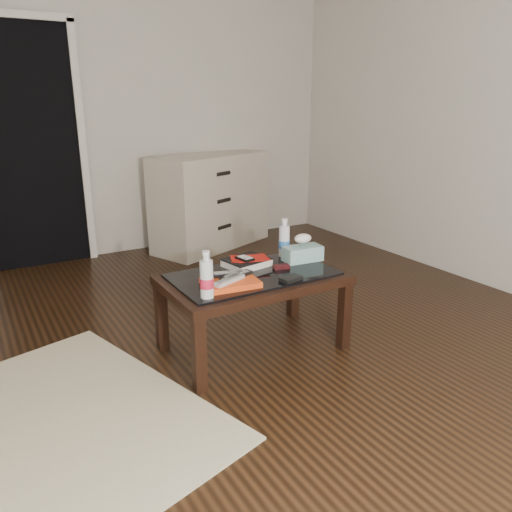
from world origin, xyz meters
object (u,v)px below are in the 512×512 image
(dresser, at_px, (211,201))
(textbook, at_px, (247,262))
(coffee_table, at_px, (253,284))
(water_bottle_right, at_px, (284,237))
(water_bottle_left, at_px, (206,274))
(tissue_box, at_px, (302,253))

(dresser, bearing_deg, textbook, -131.79)
(coffee_table, height_order, water_bottle_right, water_bottle_right)
(coffee_table, distance_m, textbook, 0.16)
(coffee_table, relative_size, textbook, 4.00)
(coffee_table, relative_size, dresser, 0.77)
(coffee_table, distance_m, water_bottle_right, 0.42)
(textbook, distance_m, water_bottle_left, 0.53)
(textbook, relative_size, tissue_box, 1.09)
(coffee_table, xyz_separation_m, water_bottle_right, (0.33, 0.19, 0.18))
(textbook, bearing_deg, coffee_table, -114.21)
(dresser, xyz_separation_m, water_bottle_left, (-1.10, -2.25, 0.13))
(tissue_box, bearing_deg, coffee_table, -166.57)
(dresser, height_order, water_bottle_right, dresser)
(coffee_table, xyz_separation_m, textbook, (0.03, 0.13, 0.09))
(textbook, xyz_separation_m, water_bottle_left, (-0.41, -0.32, 0.10))
(water_bottle_right, height_order, tissue_box, water_bottle_right)
(water_bottle_right, bearing_deg, dresser, 78.01)
(dresser, bearing_deg, water_bottle_left, -138.06)
(textbook, height_order, tissue_box, tissue_box)
(textbook, xyz_separation_m, water_bottle_right, (0.30, 0.05, 0.10))
(dresser, distance_m, textbook, 2.05)
(water_bottle_left, bearing_deg, water_bottle_right, 27.91)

